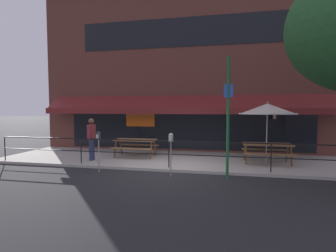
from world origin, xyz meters
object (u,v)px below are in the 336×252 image
Objects in this scene: picnic_table_left at (135,143)px; street_sign_pole at (228,116)px; pedestrian_walking at (92,137)px; parking_meter_far at (171,142)px; patio_umbrella_centre at (267,109)px; parking_meter_near at (99,139)px; picnic_table_centre at (267,148)px.

picnic_table_left is 0.47× the size of street_sign_pole.
street_sign_pole is at bearing -14.79° from pedestrian_walking.
picnic_table_left is at bearing 128.42° from parking_meter_far.
parking_meter_far is (-3.30, -2.56, -1.03)m from patio_umbrella_centre.
parking_meter_near is 2.57m from parking_meter_far.
pedestrian_walking is (-6.91, -0.81, 0.35)m from picnic_table_centre.
pedestrian_walking is at bearing -171.96° from patio_umbrella_centre.
parking_meter_far is at bearing -174.78° from street_sign_pole.
parking_meter_near is (-5.87, -2.44, -1.03)m from patio_umbrella_centre.
street_sign_pole is at bearing -122.40° from patio_umbrella_centre.
patio_umbrella_centre reaches higher than picnic_table_left.
patio_umbrella_centre is 1.67× the size of parking_meter_far.
pedestrian_walking reaches higher than picnic_table_left.
picnic_table_left is at bearing 80.11° from parking_meter_near.
patio_umbrella_centre is at bearing 8.04° from pedestrian_walking.
patio_umbrella_centre is at bearing 37.84° from parking_meter_far.
parking_meter_far is at bearing -2.72° from parking_meter_near.
picnic_table_centre is 1.05× the size of pedestrian_walking.
parking_meter_near is at bearing -54.43° from pedestrian_walking.
parking_meter_near is at bearing -99.89° from picnic_table_left.
picnic_table_left is 5.62m from patio_umbrella_centre.
street_sign_pole reaches higher than parking_meter_far.
street_sign_pole is at bearing -32.83° from picnic_table_left.
picnic_table_left is 1.05× the size of pedestrian_walking.
pedestrian_walking is 0.45× the size of street_sign_pole.
street_sign_pole is (5.39, -1.42, 0.91)m from pedestrian_walking.
street_sign_pole is (1.77, 0.16, 0.82)m from parking_meter_far.
picnic_table_left is 1.27× the size of parking_meter_near.
parking_meter_far reaches higher than picnic_table_centre.
parking_meter_far is at bearing -23.67° from pedestrian_walking.
patio_umbrella_centre is 4.30m from parking_meter_far.
street_sign_pole reaches higher than patio_umbrella_centre.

